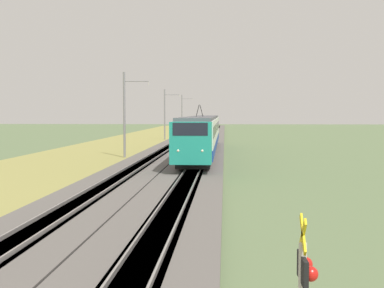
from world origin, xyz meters
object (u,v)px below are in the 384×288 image
Objects in this scene: catenary_mast_mid at (125,114)px; catenary_mast_distant at (182,113)px; passenger_train at (203,132)px; catenary_mast_far at (165,114)px.

catenary_mast_mid is 70.04m from catenary_mast_distant.
passenger_train is at bearing -173.62° from catenary_mast_distant.
catenary_mast_mid is 1.02× the size of catenary_mast_far.
passenger_train is 4.60× the size of catenary_mast_mid.
catenary_mast_distant is (66.64, 7.45, 1.99)m from passenger_train.
passenger_train is 4.67× the size of catenary_mast_far.
catenary_mast_distant is (35.02, 0.00, 0.14)m from catenary_mast_far.
catenary_mast_far is (35.02, -0.00, -0.07)m from catenary_mast_mid.
catenary_mast_far is 0.97× the size of catenary_mast_distant.
catenary_mast_mid is at bearing 180.00° from catenary_mast_far.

